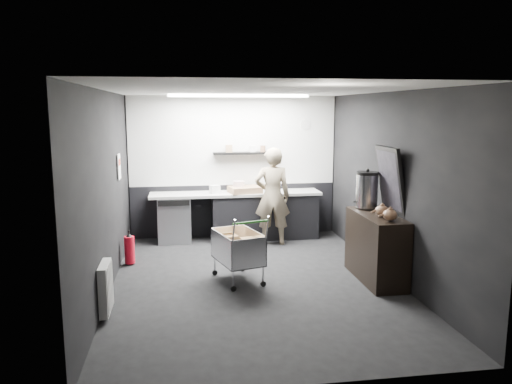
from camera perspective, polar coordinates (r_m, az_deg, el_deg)
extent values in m
plane|color=black|center=(7.28, -0.11, -10.23)|extent=(5.50, 5.50, 0.00)
plane|color=white|center=(6.85, -0.12, 11.54)|extent=(5.50, 5.50, 0.00)
plane|color=black|center=(9.64, -2.57, 2.92)|extent=(5.50, 0.00, 5.50)
plane|color=black|center=(4.29, 5.41, -5.50)|extent=(5.50, 0.00, 5.50)
plane|color=black|center=(6.93, -16.70, -0.09)|extent=(0.00, 5.50, 5.50)
plane|color=black|center=(7.50, 15.18, 0.69)|extent=(0.00, 5.50, 5.50)
cube|color=silver|center=(9.57, -2.58, 5.88)|extent=(3.95, 0.02, 1.70)
cube|color=black|center=(9.75, -2.52, -2.06)|extent=(3.95, 0.02, 1.00)
cube|color=black|center=(9.51, -1.30, 4.47)|extent=(1.20, 0.22, 0.04)
cylinder|color=silver|center=(9.80, 5.65, 7.68)|extent=(0.20, 0.03, 0.20)
cube|color=white|center=(8.18, -15.40, 2.81)|extent=(0.02, 0.30, 0.40)
cube|color=red|center=(8.17, -15.39, 3.29)|extent=(0.02, 0.22, 0.10)
cube|color=silver|center=(6.30, -16.83, -10.45)|extent=(0.10, 0.50, 0.60)
cube|color=white|center=(8.68, -1.98, 10.92)|extent=(2.40, 0.20, 0.04)
cube|color=black|center=(9.54, 0.97, -2.77)|extent=(2.00, 0.56, 0.85)
cube|color=#B2B3AE|center=(9.38, -2.33, -0.19)|extent=(3.20, 0.60, 0.05)
cube|color=#9EA0A5|center=(9.41, -9.30, -3.07)|extent=(0.60, 0.58, 0.85)
cube|color=black|center=(9.05, -9.37, -1.29)|extent=(0.56, 0.02, 0.10)
imported|color=#B8AD92|center=(9.03, 1.89, -0.49)|extent=(0.69, 0.49, 1.78)
cube|color=silver|center=(7.23, -2.06, -7.85)|extent=(0.73, 0.93, 0.02)
cube|color=silver|center=(7.15, -4.11, -6.35)|extent=(0.25, 0.79, 0.43)
cube|color=silver|center=(7.21, -0.05, -6.20)|extent=(0.25, 0.79, 0.43)
cube|color=silver|center=(6.80, -1.68, -7.19)|extent=(0.51, 0.17, 0.43)
cube|color=silver|center=(7.56, -2.43, -5.46)|extent=(0.51, 0.17, 0.43)
cylinder|color=silver|center=(6.91, -3.57, -9.90)|extent=(0.02, 0.02, 0.29)
cylinder|color=silver|center=(6.96, 0.17, -9.73)|extent=(0.02, 0.02, 0.29)
cylinder|color=silver|center=(7.60, -4.08, -8.07)|extent=(0.02, 0.02, 0.29)
cylinder|color=silver|center=(7.65, -0.70, -7.93)|extent=(0.02, 0.02, 0.29)
cylinder|color=#278022|center=(6.62, -1.63, -3.55)|extent=(0.52, 0.18, 0.03)
cube|color=olive|center=(7.26, -3.07, -6.22)|extent=(0.30, 0.34, 0.37)
cube|color=olive|center=(7.09, -0.87, -6.75)|extent=(0.28, 0.32, 0.33)
cylinder|color=black|center=(6.95, -3.56, -10.87)|extent=(0.08, 0.05, 0.08)
cylinder|color=black|center=(7.64, -4.07, -8.96)|extent=(0.08, 0.05, 0.08)
cylinder|color=black|center=(7.00, 0.17, -10.70)|extent=(0.08, 0.05, 0.08)
cylinder|color=black|center=(7.69, -0.69, -8.82)|extent=(0.08, 0.05, 0.08)
cube|color=black|center=(7.43, 13.54, -6.17)|extent=(0.48, 1.29, 0.97)
cylinder|color=silver|center=(7.65, 12.55, 0.11)|extent=(0.32, 0.32, 0.49)
cylinder|color=black|center=(7.62, 12.63, 2.11)|extent=(0.32, 0.32, 0.04)
sphere|color=black|center=(7.61, 12.64, 2.43)|extent=(0.05, 0.05, 0.05)
ellipsoid|color=brown|center=(7.15, 14.21, -2.10)|extent=(0.19, 0.19, 0.15)
ellipsoid|color=brown|center=(6.91, 15.07, -2.54)|extent=(0.19, 0.19, 0.15)
cube|color=black|center=(7.36, 15.14, 1.33)|extent=(0.22, 0.75, 0.96)
cube|color=black|center=(7.35, 14.96, 1.32)|extent=(0.16, 0.65, 0.83)
cylinder|color=red|center=(8.21, -14.25, -6.42)|extent=(0.16, 0.16, 0.43)
cone|color=black|center=(8.15, -14.32, -4.78)|extent=(0.11, 0.11, 0.06)
cylinder|color=black|center=(8.14, -14.33, -4.48)|extent=(0.03, 0.03, 0.06)
cube|color=#8B6A4A|center=(9.34, -1.29, 0.28)|extent=(0.64, 0.53, 0.11)
cylinder|color=beige|center=(9.37, -1.98, 0.61)|extent=(0.21, 0.21, 0.21)
cube|color=silver|center=(9.28, -4.72, 0.31)|extent=(0.20, 0.18, 0.15)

